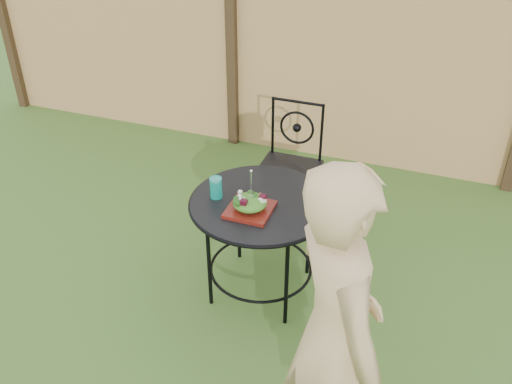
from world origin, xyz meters
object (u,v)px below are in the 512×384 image
patio_table (261,219)px  patio_chair (290,161)px  diner (335,335)px  salad_plate (250,210)px

patio_table → patio_chair: patio_chair is taller
patio_chair → diner: diner is taller
patio_chair → salad_plate: size_ratio=3.52×
salad_plate → patio_chair: bearing=93.2°
patio_chair → diner: bearing=-67.9°
patio_table → diner: diner is taller
patio_chair → salad_plate: patio_chair is taller
patio_chair → patio_table: bearing=-84.6°
patio_table → patio_chair: bearing=95.4°
patio_table → diner: 1.32m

